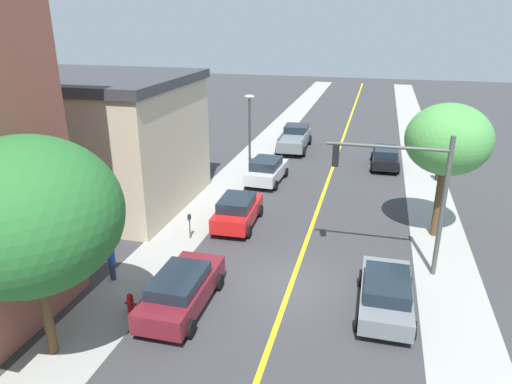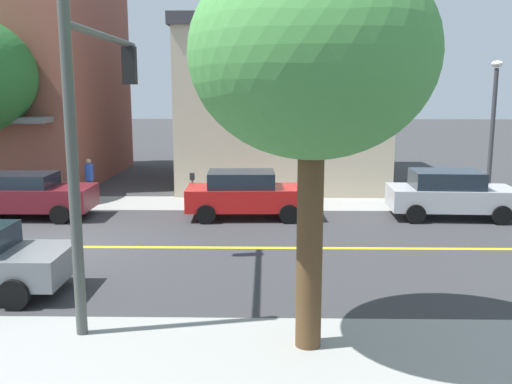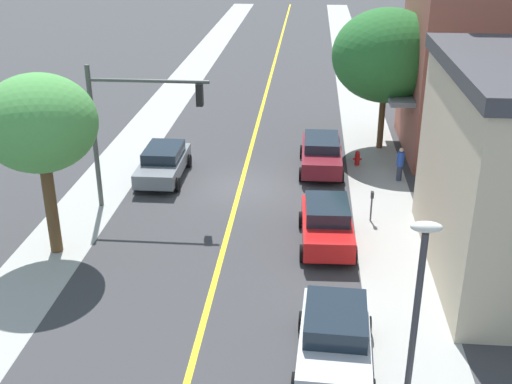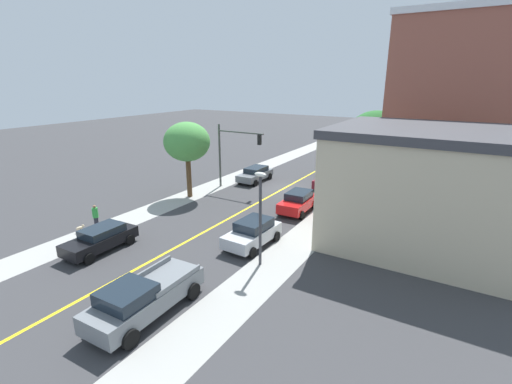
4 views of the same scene
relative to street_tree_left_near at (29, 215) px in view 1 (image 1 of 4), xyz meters
The scene contains 20 objects.
ground_plane 10.24m from the street_tree_left_near, 41.20° to the left, with size 140.00×140.00×0.00m, color #38383A.
sidewalk_left 7.69m from the street_tree_left_near, 85.24° to the left, with size 2.68×126.00×0.01m, color #9E9E99.
sidewalk_right 15.14m from the street_tree_left_near, 24.43° to the left, with size 2.68×126.00×0.01m, color #9E9E99.
road_centerline_stripe 10.23m from the street_tree_left_near, 41.20° to the left, with size 0.20×126.00×0.00m, color yellow.
brick_apartment_block 13.82m from the street_tree_left_near, 115.92° to the left, with size 11.08×9.19×7.33m.
street_tree_left_near is the anchor object (origin of this frame).
street_tree_right_corner 17.89m from the street_tree_left_near, 43.97° to the left, with size 3.95×3.95×6.59m.
fire_hydrant 5.41m from the street_tree_left_near, 63.64° to the left, with size 0.44×0.24×0.74m.
parking_meter 9.85m from the street_tree_left_near, 82.60° to the left, with size 0.12×0.18×1.28m.
traffic_light_mast 13.80m from the street_tree_left_near, 37.41° to the left, with size 4.90×0.32×6.01m.
street_lamp 20.01m from the street_tree_left_near, 86.58° to the left, with size 0.70×0.36×5.37m.
red_sedan_left_curb 12.09m from the street_tree_left_near, 74.83° to the left, with size 2.14×4.20×1.61m.
black_sedan_right_curb 25.91m from the street_tree_left_near, 66.04° to the left, with size 2.05×4.48×1.47m.
maroon_sedan_left_curb 6.11m from the street_tree_left_near, 46.84° to the left, with size 2.09×4.69×1.53m.
silver_sedan_left_curb 18.65m from the street_tree_left_near, 80.91° to the left, with size 2.26×4.27×1.63m.
grey_sedan_right_curb 12.34m from the street_tree_left_near, 26.02° to the left, with size 2.05×4.52×1.46m.
grey_pickup_truck 27.04m from the street_tree_left_near, 83.14° to the left, with size 2.43×5.68×1.82m.
pedestrian_blue_shirt 6.07m from the street_tree_left_near, 96.12° to the left, with size 0.33×0.33×1.61m.
pedestrian_green_shirt 25.65m from the street_tree_left_near, 56.98° to the left, with size 0.39×0.39×1.65m.
small_dog 26.79m from the street_tree_left_near, 57.88° to the left, with size 0.22×0.62×0.47m.
Camera 1 is at (2.80, -16.36, 10.31)m, focal length 32.88 mm.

